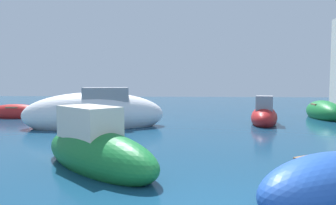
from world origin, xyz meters
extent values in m
ellipsoid|color=#B21E1E|center=(2.75, 11.46, 0.31)|extent=(2.02, 3.48, 1.14)
cube|color=gray|center=(2.69, 11.20, 1.04)|extent=(1.01, 1.17, 0.77)
ellipsoid|color=#197233|center=(-3.12, 3.20, 0.33)|extent=(4.07, 3.73, 1.20)
cube|color=beige|center=(-3.38, 3.42, 1.09)|extent=(1.85, 1.77, 0.79)
ellipsoid|color=white|center=(-5.38, 9.69, 0.58)|extent=(6.81, 3.93, 2.10)
cube|color=gray|center=(-4.88, 9.83, 1.52)|extent=(2.38, 2.06, 0.64)
ellipsoid|color=#B21E1E|center=(-11.27, 12.87, 0.28)|extent=(3.55, 1.32, 1.04)
cube|color=brown|center=(-11.27, 12.87, 0.64)|extent=(0.74, 0.95, 0.08)
ellipsoid|color=#1E479E|center=(1.50, 1.46, 0.31)|extent=(3.29, 2.69, 1.13)
cube|color=brown|center=(1.50, 1.46, 0.69)|extent=(1.05, 1.18, 0.08)
ellipsoid|color=#197233|center=(6.76, 14.18, 0.37)|extent=(1.64, 3.80, 1.33)
cube|color=brown|center=(6.76, 14.18, 0.81)|extent=(1.21, 0.80, 0.08)
camera|label=1|loc=(-0.82, -3.65, 2.06)|focal=31.56mm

